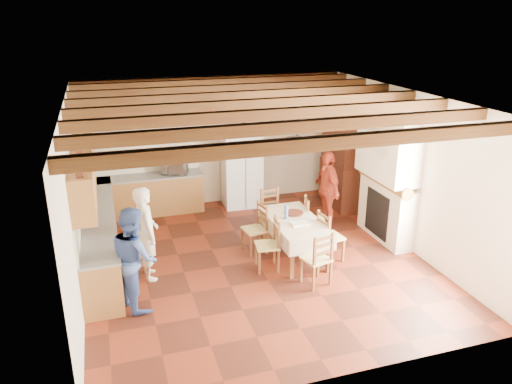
# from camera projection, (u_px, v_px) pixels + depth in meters

# --- Properties ---
(floor) EXTENTS (6.00, 6.50, 0.02)m
(floor) POSITION_uv_depth(u_px,v_px,m) (256.00, 262.00, 9.20)
(floor) COLOR #451C12
(floor) RESTS_ON ground
(ceiling) EXTENTS (6.00, 6.50, 0.02)m
(ceiling) POSITION_uv_depth(u_px,v_px,m) (256.00, 98.00, 8.17)
(ceiling) COLOR silver
(ceiling) RESTS_ON ground
(wall_back) EXTENTS (6.00, 0.02, 3.00)m
(wall_back) POSITION_uv_depth(u_px,v_px,m) (214.00, 141.00, 11.61)
(wall_back) COLOR #F4E3CC
(wall_back) RESTS_ON ground
(wall_front) EXTENTS (6.00, 0.02, 3.00)m
(wall_front) POSITION_uv_depth(u_px,v_px,m) (340.00, 273.00, 5.76)
(wall_front) COLOR #F4E3CC
(wall_front) RESTS_ON ground
(wall_left) EXTENTS (0.02, 6.50, 3.00)m
(wall_left) POSITION_uv_depth(u_px,v_px,m) (73.00, 204.00, 7.83)
(wall_left) COLOR #F4E3CC
(wall_left) RESTS_ON ground
(wall_right) EXTENTS (0.02, 6.50, 3.00)m
(wall_right) POSITION_uv_depth(u_px,v_px,m) (406.00, 169.00, 9.53)
(wall_right) COLOR #F4E3CC
(wall_right) RESTS_ON ground
(ceiling_beams) EXTENTS (6.00, 6.30, 0.16)m
(ceiling_beams) POSITION_uv_depth(u_px,v_px,m) (256.00, 104.00, 8.20)
(ceiling_beams) COLOR #34180D
(ceiling_beams) RESTS_ON ground
(lower_cabinets_left) EXTENTS (0.60, 4.30, 0.86)m
(lower_cabinets_left) POSITION_uv_depth(u_px,v_px,m) (100.00, 236.00, 9.23)
(lower_cabinets_left) COLOR brown
(lower_cabinets_left) RESTS_ON ground
(lower_cabinets_back) EXTENTS (2.30, 0.60, 0.86)m
(lower_cabinets_back) POSITION_uv_depth(u_px,v_px,m) (151.00, 195.00, 11.26)
(lower_cabinets_back) COLOR brown
(lower_cabinets_back) RESTS_ON ground
(countertop_left) EXTENTS (0.62, 4.30, 0.04)m
(countertop_left) POSITION_uv_depth(u_px,v_px,m) (97.00, 213.00, 9.07)
(countertop_left) COLOR slate
(countertop_left) RESTS_ON lower_cabinets_left
(countertop_back) EXTENTS (2.34, 0.62, 0.04)m
(countertop_back) POSITION_uv_depth(u_px,v_px,m) (150.00, 176.00, 11.10)
(countertop_back) COLOR slate
(countertop_back) RESTS_ON lower_cabinets_back
(backsplash_left) EXTENTS (0.03, 4.30, 0.60)m
(backsplash_left) POSITION_uv_depth(u_px,v_px,m) (79.00, 199.00, 8.88)
(backsplash_left) COLOR white
(backsplash_left) RESTS_ON ground
(backsplash_back) EXTENTS (2.30, 0.03, 0.60)m
(backsplash_back) POSITION_uv_depth(u_px,v_px,m) (147.00, 159.00, 11.25)
(backsplash_back) COLOR white
(backsplash_back) RESTS_ON ground
(upper_cabinets) EXTENTS (0.35, 4.20, 0.70)m
(upper_cabinets) POSITION_uv_depth(u_px,v_px,m) (84.00, 163.00, 8.71)
(upper_cabinets) COLOR brown
(upper_cabinets) RESTS_ON ground
(fireplace) EXTENTS (0.56, 1.60, 2.80)m
(fireplace) POSITION_uv_depth(u_px,v_px,m) (386.00, 173.00, 9.67)
(fireplace) COLOR beige
(fireplace) RESTS_ON ground
(wall_picture) EXTENTS (0.34, 0.03, 0.42)m
(wall_picture) POSITION_uv_depth(u_px,v_px,m) (277.00, 122.00, 11.90)
(wall_picture) COLOR black
(wall_picture) RESTS_ON ground
(refrigerator) EXTENTS (0.89, 0.75, 1.73)m
(refrigerator) POSITION_uv_depth(u_px,v_px,m) (242.00, 170.00, 11.61)
(refrigerator) COLOR white
(refrigerator) RESTS_ON floor
(hutch) EXTENTS (0.55, 1.30, 2.34)m
(hutch) POSITION_uv_depth(u_px,v_px,m) (342.00, 157.00, 11.48)
(hutch) COLOR #3B1910
(hutch) RESTS_ON floor
(dining_table) EXTENTS (0.87, 1.69, 0.74)m
(dining_table) POSITION_uv_depth(u_px,v_px,m) (295.00, 224.00, 9.18)
(dining_table) COLOR silver
(dining_table) RESTS_ON floor
(chandelier) EXTENTS (0.47, 0.47, 0.03)m
(chandelier) POSITION_uv_depth(u_px,v_px,m) (297.00, 140.00, 8.64)
(chandelier) COLOR black
(chandelier) RESTS_ON ground
(chair_left_near) EXTENTS (0.45, 0.47, 0.96)m
(chair_left_near) POSITION_uv_depth(u_px,v_px,m) (267.00, 244.00, 8.78)
(chair_left_near) COLOR brown
(chair_left_near) RESTS_ON floor
(chair_left_far) EXTENTS (0.46, 0.48, 0.96)m
(chair_left_far) POSITION_uv_depth(u_px,v_px,m) (254.00, 229.00, 9.41)
(chair_left_far) COLOR brown
(chair_left_far) RESTS_ON floor
(chair_right_near) EXTENTS (0.46, 0.48, 0.96)m
(chair_right_near) POSITION_uv_depth(u_px,v_px,m) (331.00, 236.00, 9.11)
(chair_right_near) COLOR brown
(chair_right_near) RESTS_ON floor
(chair_right_far) EXTENTS (0.49, 0.51, 0.96)m
(chair_right_far) POSITION_uv_depth(u_px,v_px,m) (315.00, 220.00, 9.79)
(chair_right_far) COLOR brown
(chair_right_far) RESTS_ON floor
(chair_end_near) EXTENTS (0.50, 0.49, 0.96)m
(chair_end_near) POSITION_uv_depth(u_px,v_px,m) (316.00, 258.00, 8.30)
(chair_end_near) COLOR brown
(chair_end_near) RESTS_ON floor
(chair_end_far) EXTENTS (0.45, 0.44, 0.96)m
(chair_end_far) POSITION_uv_depth(u_px,v_px,m) (273.00, 212.00, 10.17)
(chair_end_far) COLOR brown
(chair_end_far) RESTS_ON floor
(person_man) EXTENTS (0.45, 0.64, 1.65)m
(person_man) POSITION_uv_depth(u_px,v_px,m) (147.00, 233.00, 8.40)
(person_man) COLOR white
(person_man) RESTS_ON floor
(person_woman_blue) EXTENTS (0.81, 0.93, 1.64)m
(person_woman_blue) POSITION_uv_depth(u_px,v_px,m) (134.00, 258.00, 7.58)
(person_woman_blue) COLOR #3A569B
(person_woman_blue) RESTS_ON floor
(person_woman_red) EXTENTS (0.42, 0.97, 1.64)m
(person_woman_red) POSITION_uv_depth(u_px,v_px,m) (327.00, 189.00, 10.48)
(person_woman_red) COLOR #B43A24
(person_woman_red) RESTS_ON floor
(microwave) EXTENTS (0.65, 0.54, 0.31)m
(microwave) POSITION_uv_depth(u_px,v_px,m) (175.00, 167.00, 11.20)
(microwave) COLOR silver
(microwave) RESTS_ON countertop_back
(fridge_vase) EXTENTS (0.33, 0.33, 0.31)m
(fridge_vase) POSITION_uv_depth(u_px,v_px,m) (244.00, 126.00, 11.28)
(fridge_vase) COLOR #3B1910
(fridge_vase) RESTS_ON refrigerator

